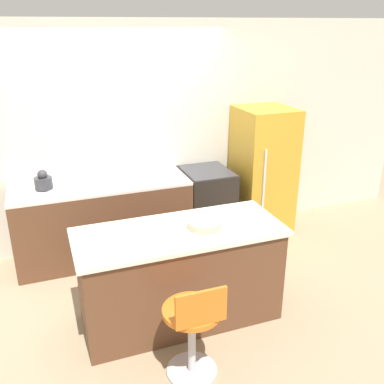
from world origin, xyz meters
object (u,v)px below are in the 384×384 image
Objects in this scene: stool_chair at (193,330)px; mixing_bowl at (140,174)px; kettle at (43,181)px; oven_range at (206,205)px; refrigerator at (262,172)px.

stool_chair is 3.08× the size of mixing_bowl.
stool_chair is 4.15× the size of kettle.
kettle reaches higher than mixing_bowl.
refrigerator is (0.75, -0.02, 0.35)m from oven_range.
mixing_bowl is (0.14, 2.11, 0.51)m from stool_chair.
kettle is (-0.91, 2.11, 0.56)m from stool_chair.
refrigerator reaches higher than oven_range.
kettle is at bearing 180.00° from mixing_bowl.
refrigerator reaches higher than kettle.
kettle is (-2.60, 0.06, 0.18)m from refrigerator.
oven_range is 1.93m from kettle.
kettle is 0.74× the size of mixing_bowl.
stool_chair is at bearing -66.75° from kettle.
refrigerator is at bearing -1.38° from oven_range.
oven_range is 1.04× the size of stool_chair.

